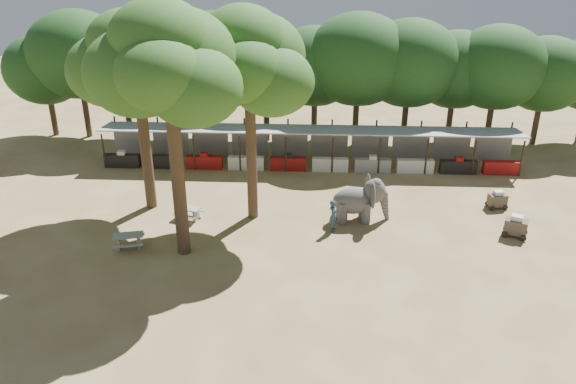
{
  "coord_description": "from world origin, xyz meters",
  "views": [
    {
      "loc": [
        0.35,
        -21.79,
        14.27
      ],
      "look_at": [
        -1.0,
        5.0,
        2.0
      ],
      "focal_mm": 35.0,
      "sensor_mm": 36.0,
      "label": 1
    }
  ],
  "objects_px": {
    "picnic_table_near": "(129,239)",
    "picnic_table_far": "(189,211)",
    "handler": "(333,216)",
    "cart_front": "(516,226)",
    "yard_tree_center": "(166,65)",
    "yard_tree_left": "(135,63)",
    "yard_tree_back": "(246,62)",
    "cart_back": "(497,199)",
    "elephant": "(361,200)"
  },
  "relations": [
    {
      "from": "picnic_table_near",
      "to": "cart_front",
      "type": "xyz_separation_m",
      "value": [
        19.69,
        2.19,
        0.11
      ]
    },
    {
      "from": "yard_tree_center",
      "to": "picnic_table_near",
      "type": "relative_size",
      "value": 6.94
    },
    {
      "from": "yard_tree_center",
      "to": "handler",
      "type": "distance_m",
      "value": 11.48
    },
    {
      "from": "yard_tree_left",
      "to": "picnic_table_near",
      "type": "distance_m",
      "value": 9.17
    },
    {
      "from": "yard_tree_center",
      "to": "cart_back",
      "type": "bearing_deg",
      "value": 18.24
    },
    {
      "from": "yard_tree_center",
      "to": "picnic_table_near",
      "type": "height_order",
      "value": "yard_tree_center"
    },
    {
      "from": "elephant",
      "to": "yard_tree_center",
      "type": "bearing_deg",
      "value": -163.96
    },
    {
      "from": "yard_tree_back",
      "to": "picnic_table_near",
      "type": "distance_m",
      "value": 10.63
    },
    {
      "from": "picnic_table_near",
      "to": "cart_front",
      "type": "height_order",
      "value": "cart_front"
    },
    {
      "from": "yard_tree_left",
      "to": "handler",
      "type": "xyz_separation_m",
      "value": [
        10.54,
        -2.62,
        -7.32
      ]
    },
    {
      "from": "yard_tree_center",
      "to": "handler",
      "type": "height_order",
      "value": "yard_tree_center"
    },
    {
      "from": "picnic_table_far",
      "to": "picnic_table_near",
      "type": "bearing_deg",
      "value": -105.57
    },
    {
      "from": "yard_tree_left",
      "to": "picnic_table_far",
      "type": "xyz_separation_m",
      "value": [
        2.62,
        -1.63,
        -7.75
      ]
    },
    {
      "from": "yard_tree_back",
      "to": "elephant",
      "type": "distance_m",
      "value": 9.49
    },
    {
      "from": "picnic_table_near",
      "to": "yard_tree_center",
      "type": "bearing_deg",
      "value": -14.1
    },
    {
      "from": "yard_tree_center",
      "to": "handler",
      "type": "xyz_separation_m",
      "value": [
        7.54,
        2.38,
        -8.33
      ]
    },
    {
      "from": "handler",
      "to": "cart_back",
      "type": "distance_m",
      "value": 10.01
    },
    {
      "from": "yard_tree_back",
      "to": "picnic_table_far",
      "type": "relative_size",
      "value": 6.69
    },
    {
      "from": "picnic_table_far",
      "to": "elephant",
      "type": "bearing_deg",
      "value": 21.29
    },
    {
      "from": "elephant",
      "to": "handler",
      "type": "height_order",
      "value": "elephant"
    },
    {
      "from": "yard_tree_center",
      "to": "cart_front",
      "type": "xyz_separation_m",
      "value": [
        16.99,
        2.24,
        -8.62
      ]
    },
    {
      "from": "cart_back",
      "to": "cart_front",
      "type": "bearing_deg",
      "value": -100.72
    },
    {
      "from": "handler",
      "to": "picnic_table_near",
      "type": "height_order",
      "value": "handler"
    },
    {
      "from": "yard_tree_left",
      "to": "yard_tree_back",
      "type": "xyz_separation_m",
      "value": [
        6.0,
        -1.0,
        0.34
      ]
    },
    {
      "from": "picnic_table_far",
      "to": "cart_front",
      "type": "xyz_separation_m",
      "value": [
        17.37,
        -1.13,
        0.15
      ]
    },
    {
      "from": "picnic_table_near",
      "to": "picnic_table_far",
      "type": "bearing_deg",
      "value": 42.04
    },
    {
      "from": "cart_back",
      "to": "yard_tree_back",
      "type": "bearing_deg",
      "value": 176.21
    },
    {
      "from": "picnic_table_far",
      "to": "cart_front",
      "type": "distance_m",
      "value": 17.4
    },
    {
      "from": "yard_tree_left",
      "to": "elephant",
      "type": "distance_m",
      "value": 13.98
    },
    {
      "from": "handler",
      "to": "yard_tree_center",
      "type": "bearing_deg",
      "value": 112.45
    },
    {
      "from": "elephant",
      "to": "cart_back",
      "type": "xyz_separation_m",
      "value": [
        7.96,
        1.94,
        -0.71
      ]
    },
    {
      "from": "yard_tree_left",
      "to": "picnic_table_near",
      "type": "height_order",
      "value": "yard_tree_left"
    },
    {
      "from": "yard_tree_left",
      "to": "cart_back",
      "type": "distance_m",
      "value": 21.44
    },
    {
      "from": "picnic_table_near",
      "to": "picnic_table_far",
      "type": "height_order",
      "value": "picnic_table_near"
    },
    {
      "from": "picnic_table_near",
      "to": "cart_back",
      "type": "relative_size",
      "value": 1.45
    },
    {
      "from": "picnic_table_near",
      "to": "yard_tree_back",
      "type": "bearing_deg",
      "value": 21.76
    },
    {
      "from": "elephant",
      "to": "handler",
      "type": "bearing_deg",
      "value": -145.47
    },
    {
      "from": "handler",
      "to": "cart_front",
      "type": "relative_size",
      "value": 1.22
    },
    {
      "from": "elephant",
      "to": "cart_front",
      "type": "distance_m",
      "value": 8.09
    },
    {
      "from": "handler",
      "to": "cart_back",
      "type": "xyz_separation_m",
      "value": [
        9.47,
        3.23,
        -0.36
      ]
    },
    {
      "from": "cart_front",
      "to": "yard_tree_center",
      "type": "bearing_deg",
      "value": -149.86
    },
    {
      "from": "picnic_table_near",
      "to": "picnic_table_far",
      "type": "relative_size",
      "value": 1.02
    },
    {
      "from": "yard_tree_center",
      "to": "yard_tree_back",
      "type": "bearing_deg",
      "value": 53.14
    },
    {
      "from": "yard_tree_left",
      "to": "cart_back",
      "type": "xyz_separation_m",
      "value": [
        20.01,
        0.61,
        -7.68
      ]
    },
    {
      "from": "elephant",
      "to": "picnic_table_near",
      "type": "bearing_deg",
      "value": -168.95
    },
    {
      "from": "handler",
      "to": "picnic_table_near",
      "type": "relative_size",
      "value": 1.01
    },
    {
      "from": "cart_front",
      "to": "handler",
      "type": "bearing_deg",
      "value": -158.2
    },
    {
      "from": "handler",
      "to": "elephant",
      "type": "bearing_deg",
      "value": -44.5
    },
    {
      "from": "elephant",
      "to": "cart_back",
      "type": "height_order",
      "value": "elephant"
    },
    {
      "from": "yard_tree_back",
      "to": "cart_front",
      "type": "bearing_deg",
      "value": -7.17
    }
  ]
}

